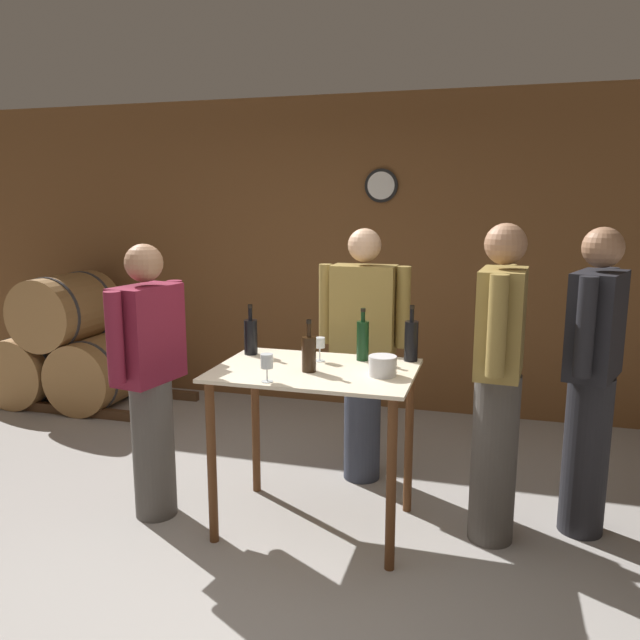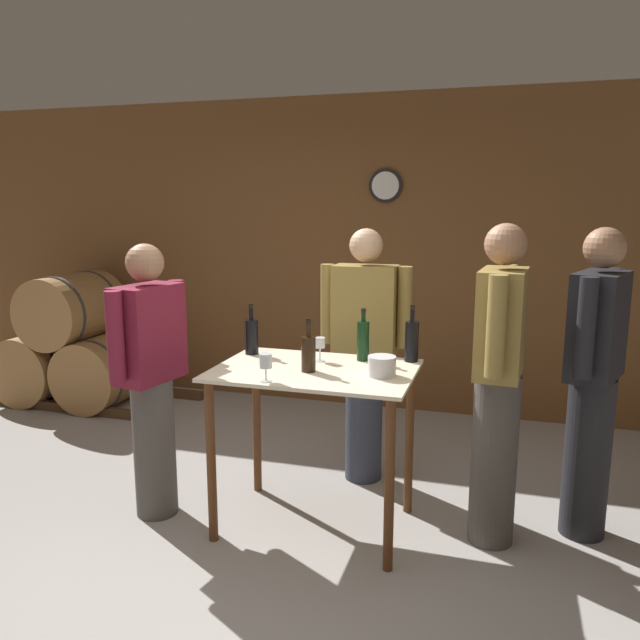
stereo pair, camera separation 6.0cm
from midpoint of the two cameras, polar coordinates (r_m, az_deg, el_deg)
name	(u,v)px [view 2 (the right image)]	position (r m, az deg, el deg)	size (l,w,h in m)	color
ground_plane	(250,562)	(3.43, -5.89, -21.16)	(14.00, 14.00, 0.00)	#9E9993
back_wall	(367,255)	(5.47, 4.64, 5.91)	(8.40, 0.08, 2.70)	brown
barrel_rack	(75,349)	(6.12, -21.23, -2.47)	(2.21, 0.80, 1.19)	#4C331E
tasting_table	(315,399)	(3.44, 0.02, -7.28)	(1.08, 0.75, 0.92)	beige
wine_bottle_far_left	(252,336)	(3.71, -5.82, -1.43)	(0.08, 0.08, 0.30)	black
wine_bottle_left	(308,353)	(3.31, -0.54, -3.00)	(0.08, 0.08, 0.28)	black
wine_bottle_center	(363,340)	(3.55, 4.44, -1.80)	(0.07, 0.07, 0.30)	black
wine_bottle_right	(412,340)	(3.56, 8.86, -1.84)	(0.08, 0.08, 0.32)	black
wine_glass_near_left	(266,362)	(3.13, -4.44, -3.84)	(0.06, 0.06, 0.14)	silver
wine_glass_near_center	(320,344)	(3.52, 0.49, -2.21)	(0.06, 0.06, 0.14)	silver
ice_bucket	(382,366)	(3.25, 6.21, -4.21)	(0.15, 0.15, 0.10)	silver
person_host	(594,378)	(3.63, 24.18, -4.87)	(0.34, 0.56, 1.69)	#232328
person_visitor_with_scarf	(365,350)	(4.02, 4.54, -2.78)	(0.59, 0.24, 1.65)	#333847
person_visitor_bearded	(498,380)	(3.38, 16.48, -5.25)	(0.25, 0.59, 1.71)	#4C4742
person_visitor_near_door	(151,376)	(3.68, -14.76, -4.99)	(0.29, 0.58, 1.59)	#4C4742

